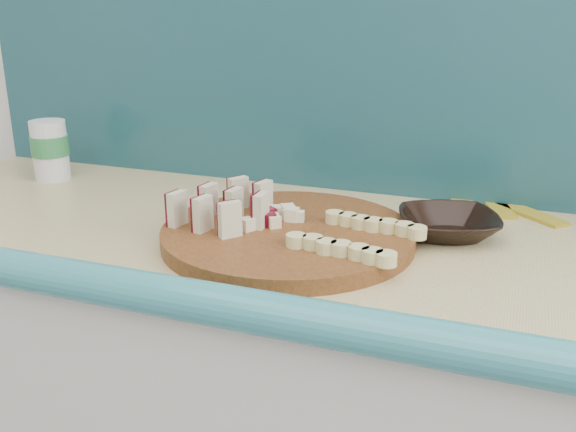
{
  "coord_description": "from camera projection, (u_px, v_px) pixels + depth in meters",
  "views": [
    {
      "loc": [
        0.22,
        0.51,
        1.3
      ],
      "look_at": [
        -0.13,
        1.45,
        0.96
      ],
      "focal_mm": 40.0,
      "sensor_mm": 36.0,
      "label": 1
    }
  ],
  "objects": [
    {
      "name": "backsplash",
      "position": [
        464.0,
        74.0,
        1.21
      ],
      "size": [
        2.2,
        0.02,
        0.5
      ],
      "primitive_type": "cube",
      "color": "teal",
      "rests_on": "kitchen_counter"
    },
    {
      "name": "cutting_board",
      "position": [
        288.0,
        235.0,
        1.07
      ],
      "size": [
        0.49,
        0.49,
        0.03
      ],
      "primitive_type": "cylinder",
      "rotation": [
        0.0,
        0.0,
        -0.18
      ],
      "color": "#48210F",
      "rests_on": "kitchen_counter"
    },
    {
      "name": "apple_wedges",
      "position": [
        227.0,
        206.0,
        1.08
      ],
      "size": [
        0.16,
        0.18,
        0.06
      ],
      "color": "beige",
      "rests_on": "cutting_board"
    },
    {
      "name": "apple_chunks",
      "position": [
        274.0,
        219.0,
        1.07
      ],
      "size": [
        0.06,
        0.06,
        0.02
      ],
      "color": "#FDEFCA",
      "rests_on": "cutting_board"
    },
    {
      "name": "banana_slices",
      "position": [
        359.0,
        236.0,
        1.0
      ],
      "size": [
        0.2,
        0.18,
        0.02
      ],
      "color": "#D8CD84",
      "rests_on": "cutting_board"
    },
    {
      "name": "brown_bowl",
      "position": [
        448.0,
        225.0,
        1.09
      ],
      "size": [
        0.22,
        0.22,
        0.04
      ],
      "primitive_type": "imported",
      "rotation": [
        0.0,
        0.0,
        0.37
      ],
      "color": "black",
      "rests_on": "kitchen_counter"
    },
    {
      "name": "canister",
      "position": [
        50.0,
        149.0,
        1.42
      ],
      "size": [
        0.08,
        0.08,
        0.13
      ],
      "rotation": [
        0.0,
        0.0,
        -0.39
      ],
      "color": "silver",
      "rests_on": "kitchen_counter"
    },
    {
      "name": "banana_peel",
      "position": [
        493.0,
        206.0,
        1.25
      ],
      "size": [
        0.25,
        0.21,
        0.01
      ],
      "rotation": [
        0.0,
        0.0,
        0.13
      ],
      "color": "gold",
      "rests_on": "kitchen_counter"
    }
  ]
}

